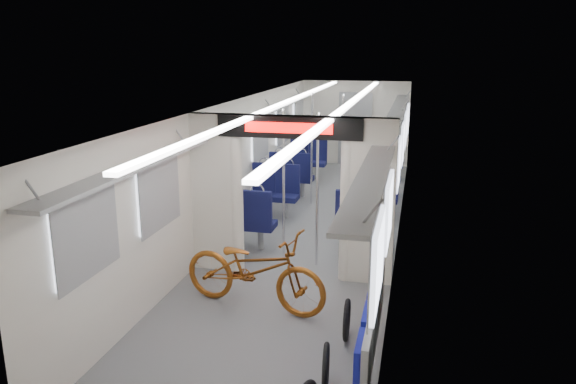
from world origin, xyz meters
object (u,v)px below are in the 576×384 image
object	(u,v)px
bike_hoop_c	(347,322)
stanchion_far_right	(342,152)
seat_bay_far_right	(382,165)
stanchion_near_left	(284,183)
bike_hoop_b	(326,371)
stanchion_far_left	(312,150)
seat_bay_near_left	(261,201)
seat_bay_far_left	(300,164)
bicycle	(254,269)
seat_bay_near_right	(370,202)
stanchion_near_right	(317,191)
flip_bench	(372,320)

from	to	relation	value
bike_hoop_c	stanchion_far_right	xyz separation A→B (m)	(-0.80, 5.29, 0.93)
seat_bay_far_right	stanchion_near_left	size ratio (longest dim) A/B	0.88
bike_hoop_b	stanchion_far_left	world-z (taller)	stanchion_far_left
bike_hoop_b	stanchion_near_left	bearing A→B (deg)	109.63
seat_bay_near_left	seat_bay_far_left	world-z (taller)	seat_bay_near_left
bicycle	stanchion_far_right	distance (m)	4.80
seat_bay_near_left	stanchion_far_right	distance (m)	2.23
stanchion_far_left	stanchion_near_left	bearing A→B (deg)	-87.66
bike_hoop_b	seat_bay_near_right	bearing A→B (deg)	90.42
bike_hoop_c	stanchion_near_right	distance (m)	2.43
seat_bay_far_left	stanchion_near_right	bearing A→B (deg)	-75.18
stanchion_near_right	bike_hoop_c	bearing A→B (deg)	-71.00
bike_hoop_c	stanchion_near_right	bearing A→B (deg)	109.00
stanchion_far_left	seat_bay_near_right	bearing A→B (deg)	-49.02
flip_bench	seat_bay_far_right	bearing A→B (deg)	93.10
flip_bench	seat_bay_near_right	bearing A→B (deg)	95.33
bike_hoop_c	stanchion_far_left	distance (m)	5.69
flip_bench	stanchion_near_left	bearing A→B (deg)	117.97
flip_bench	stanchion_near_right	xyz separation A→B (m)	(-1.05, 2.73, 0.57)
seat_bay_near_right	seat_bay_far_left	bearing A→B (deg)	122.58
seat_bay_far_left	seat_bay_far_right	distance (m)	1.90
stanchion_near_right	stanchion_near_left	bearing A→B (deg)	148.89
stanchion_near_left	bike_hoop_b	bearing A→B (deg)	-70.37
flip_bench	seat_bay_near_right	size ratio (longest dim) A/B	1.01
seat_bay_far_right	stanchion_near_left	world-z (taller)	stanchion_near_left
bicycle	bike_hoop_b	xyz separation A→B (m)	(1.17, -1.60, -0.28)
bike_hoop_b	stanchion_near_right	bearing A→B (deg)	101.89
seat_bay_far_right	stanchion_far_left	distance (m)	2.26
seat_bay_far_left	stanchion_far_right	xyz separation A→B (m)	(1.17, -1.52, 0.60)
seat_bay_far_left	stanchion_far_right	bearing A→B (deg)	-52.47
bike_hoop_c	seat_bay_far_left	size ratio (longest dim) A/B	0.23
bicycle	seat_bay_near_left	xyz separation A→B (m)	(-0.73, 2.93, 0.05)
bike_hoop_b	bicycle	bearing A→B (deg)	126.28
flip_bench	stanchion_far_right	world-z (taller)	stanchion_far_right
seat_bay_near_right	bike_hoop_b	bearing A→B (deg)	-89.58
seat_bay_near_left	stanchion_far_left	world-z (taller)	stanchion_far_left
bicycle	seat_bay_far_left	world-z (taller)	seat_bay_far_left
stanchion_far_right	seat_bay_near_left	bearing A→B (deg)	-122.87
seat_bay_far_left	stanchion_far_left	xyz separation A→B (m)	(0.53, -1.38, 0.60)
stanchion_near_right	seat_bay_near_left	bearing A→B (deg)	132.36
bike_hoop_c	seat_bay_near_left	world-z (taller)	seat_bay_near_left
flip_bench	bicycle	bearing A→B (deg)	143.23
bike_hoop_b	bike_hoop_c	world-z (taller)	bike_hoop_b
bicycle	stanchion_near_left	bearing A→B (deg)	14.17
bike_hoop_b	seat_bay_near_left	xyz separation A→B (m)	(-1.91, 4.53, 0.33)
stanchion_far_left	stanchion_far_right	xyz separation A→B (m)	(0.64, -0.14, 0.00)
seat_bay_far_right	stanchion_near_right	world-z (taller)	stanchion_near_right
flip_bench	seat_bay_far_right	xyz separation A→B (m)	(-0.42, 7.75, -0.04)
bicycle	seat_bay_far_left	size ratio (longest dim) A/B	0.91
seat_bay_near_right	stanchion_near_right	world-z (taller)	stanchion_near_right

